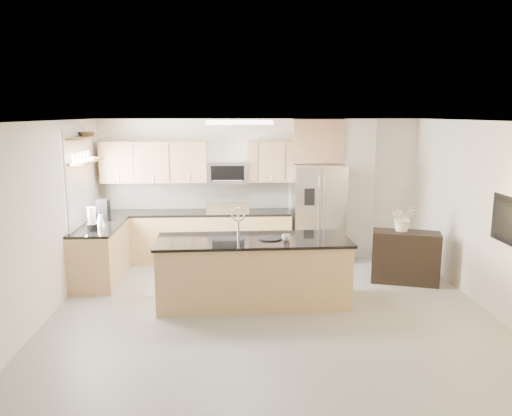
{
  "coord_description": "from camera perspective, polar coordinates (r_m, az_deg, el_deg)",
  "views": [
    {
      "loc": [
        -0.53,
        -6.1,
        2.7
      ],
      "look_at": [
        -0.16,
        1.3,
        1.29
      ],
      "focal_mm": 35.0,
      "sensor_mm": 36.0,
      "label": 1
    }
  ],
  "objects": [
    {
      "name": "floor",
      "position": [
        6.69,
        2.0,
        -13.0
      ],
      "size": [
        6.5,
        6.5,
        0.0
      ],
      "primitive_type": "plane",
      "color": "gray",
      "rests_on": "ground"
    },
    {
      "name": "ceiling",
      "position": [
        6.13,
        2.16,
        9.86
      ],
      "size": [
        6.0,
        6.5,
        0.02
      ],
      "primitive_type": "cube",
      "color": "silver",
      "rests_on": "wall_back"
    },
    {
      "name": "wall_back",
      "position": [
        9.47,
        0.39,
        2.29
      ],
      "size": [
        6.0,
        0.02,
        2.6
      ],
      "primitive_type": "cube",
      "color": "silver",
      "rests_on": "floor"
    },
    {
      "name": "wall_front",
      "position": [
        3.22,
        7.2,
        -15.01
      ],
      "size": [
        6.0,
        0.02,
        2.6
      ],
      "primitive_type": "cube",
      "color": "silver",
      "rests_on": "floor"
    },
    {
      "name": "wall_left",
      "position": [
        6.73,
        -24.31,
        -2.18
      ],
      "size": [
        0.02,
        6.5,
        2.6
      ],
      "primitive_type": "cube",
      "color": "silver",
      "rests_on": "floor"
    },
    {
      "name": "wall_right",
      "position": [
        7.19,
        26.65,
        -1.6
      ],
      "size": [
        0.02,
        6.5,
        2.6
      ],
      "primitive_type": "cube",
      "color": "silver",
      "rests_on": "floor"
    },
    {
      "name": "back_counter",
      "position": [
        9.33,
        -7.04,
        -3.11
      ],
      "size": [
        3.55,
        0.66,
        1.44
      ],
      "color": "tan",
      "rests_on": "floor"
    },
    {
      "name": "left_counter",
      "position": [
        8.53,
        -17.36,
        -4.93
      ],
      "size": [
        0.66,
        1.5,
        0.92
      ],
      "color": "tan",
      "rests_on": "floor"
    },
    {
      "name": "range",
      "position": [
        9.29,
        -3.2,
        -3.09
      ],
      "size": [
        0.76,
        0.64,
        1.14
      ],
      "color": "black",
      "rests_on": "floor"
    },
    {
      "name": "upper_cabinets",
      "position": [
        9.26,
        -7.65,
        5.27
      ],
      "size": [
        3.5,
        0.33,
        0.75
      ],
      "color": "tan",
      "rests_on": "wall_back"
    },
    {
      "name": "microwave",
      "position": [
        9.21,
        -3.27,
        4.1
      ],
      "size": [
        0.76,
        0.4,
        0.4
      ],
      "color": "silver",
      "rests_on": "upper_cabinets"
    },
    {
      "name": "refrigerator",
      "position": [
        9.3,
        7.06,
        -0.52
      ],
      "size": [
        0.92,
        0.78,
        1.78
      ],
      "color": "silver",
      "rests_on": "floor"
    },
    {
      "name": "partition_column",
      "position": [
        9.6,
        11.36,
        2.19
      ],
      "size": [
        0.6,
        0.3,
        2.6
      ],
      "primitive_type": "cube",
      "color": "beige",
      "rests_on": "floor"
    },
    {
      "name": "window",
      "position": [
        8.39,
        -19.81,
        2.96
      ],
      "size": [
        0.04,
        1.15,
        1.65
      ],
      "color": "white",
      "rests_on": "wall_left"
    },
    {
      "name": "shelf_lower",
      "position": [
        8.41,
        -18.91,
        5.1
      ],
      "size": [
        0.3,
        1.2,
        0.04
      ],
      "primitive_type": "cube",
      "color": "olive",
      "rests_on": "wall_left"
    },
    {
      "name": "shelf_upper",
      "position": [
        8.39,
        -19.07,
        7.61
      ],
      "size": [
        0.3,
        1.2,
        0.04
      ],
      "primitive_type": "cube",
      "color": "olive",
      "rests_on": "wall_left"
    },
    {
      "name": "ceiling_fixture",
      "position": [
        7.71,
        -1.9,
        9.74
      ],
      "size": [
        1.0,
        0.5,
        0.06
      ],
      "primitive_type": "cube",
      "color": "white",
      "rests_on": "ceiling"
    },
    {
      "name": "island",
      "position": [
        7.21,
        -0.32,
        -7.18
      ],
      "size": [
        2.77,
        1.05,
        1.37
      ],
      "rotation": [
        0.0,
        0.0,
        0.02
      ],
      "color": "tan",
      "rests_on": "floor"
    },
    {
      "name": "credenza",
      "position": [
        8.41,
        16.7,
        -5.41
      ],
      "size": [
        1.13,
        0.73,
        0.84
      ],
      "primitive_type": "cube",
      "rotation": [
        0.0,
        0.0,
        -0.3
      ],
      "color": "black",
      "rests_on": "floor"
    },
    {
      "name": "cup",
      "position": [
        6.97,
        3.44,
        -3.39
      ],
      "size": [
        0.15,
        0.15,
        0.09
      ],
      "primitive_type": "imported",
      "rotation": [
        0.0,
        0.0,
        -0.41
      ],
      "color": "silver",
      "rests_on": "island"
    },
    {
      "name": "platter",
      "position": [
        7.07,
        1.6,
        -3.48
      ],
      "size": [
        0.41,
        0.41,
        0.02
      ],
      "primitive_type": "cylinder",
      "rotation": [
        0.0,
        0.0,
        0.22
      ],
      "color": "black",
      "rests_on": "island"
    },
    {
      "name": "blender",
      "position": [
        8.04,
        -18.25,
        -1.37
      ],
      "size": [
        0.16,
        0.16,
        0.37
      ],
      "color": "black",
      "rests_on": "left_counter"
    },
    {
      "name": "kettle",
      "position": [
        8.31,
        -17.38,
        -1.29
      ],
      "size": [
        0.2,
        0.2,
        0.25
      ],
      "color": "silver",
      "rests_on": "left_counter"
    },
    {
      "name": "coffee_maker",
      "position": [
        8.78,
        -17.06,
        -0.28
      ],
      "size": [
        0.19,
        0.23,
        0.35
      ],
      "color": "black",
      "rests_on": "left_counter"
    },
    {
      "name": "bowl",
      "position": [
        8.56,
        -18.76,
        8.12
      ],
      "size": [
        0.52,
        0.52,
        0.1
      ],
      "primitive_type": "imported",
      "rotation": [
        0.0,
        0.0,
        0.39
      ],
      "color": "silver",
      "rests_on": "shelf_upper"
    },
    {
      "name": "flower_vase",
      "position": [
        8.29,
        16.47,
        -0.32
      ],
      "size": [
        0.72,
        0.67,
        0.66
      ],
      "primitive_type": "imported",
      "rotation": [
        0.0,
        0.0,
        0.31
      ],
      "color": "white",
      "rests_on": "credenza"
    },
    {
      "name": "television",
      "position": [
        6.97,
        26.84,
        -1.56
      ],
      "size": [
        0.14,
        1.08,
        0.62
      ],
      "primitive_type": "imported",
      "rotation": [
        0.0,
        0.0,
        1.57
      ],
      "color": "black",
      "rests_on": "wall_right"
    }
  ]
}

